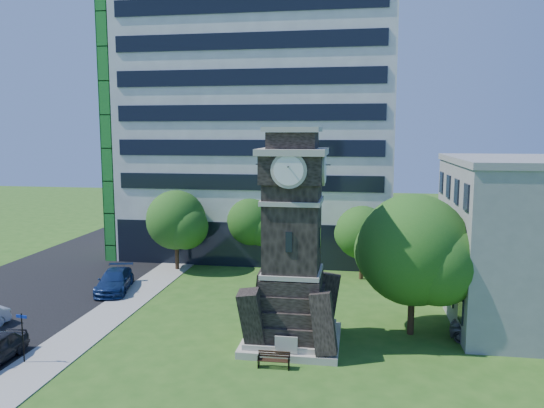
% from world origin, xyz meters
% --- Properties ---
extents(ground, '(160.00, 160.00, 0.00)m').
position_xyz_m(ground, '(0.00, 0.00, 0.00)').
color(ground, '#295618').
rests_on(ground, ground).
extents(sidewalk, '(3.00, 70.00, 0.06)m').
position_xyz_m(sidewalk, '(-9.50, 5.00, 0.03)').
color(sidewalk, gray).
rests_on(sidewalk, ground).
extents(clock_tower, '(5.40, 5.40, 12.22)m').
position_xyz_m(clock_tower, '(3.00, 2.00, 5.28)').
color(clock_tower, '#BBB5A3').
rests_on(clock_tower, ground).
extents(office_tall, '(26.20, 15.11, 28.60)m').
position_xyz_m(office_tall, '(-3.20, 25.84, 14.22)').
color(office_tall, white).
rests_on(office_tall, ground).
extents(car_street_north, '(3.45, 5.83, 1.58)m').
position_xyz_m(car_street_north, '(-11.50, 9.79, 0.79)').
color(car_street_north, navy).
rests_on(car_street_north, ground).
extents(car_east_lot, '(4.98, 3.50, 1.26)m').
position_xyz_m(car_east_lot, '(14.28, 3.82, 0.63)').
color(car_east_lot, '#55555B').
rests_on(car_east_lot, ground).
extents(park_bench, '(1.65, 0.44, 0.85)m').
position_xyz_m(park_bench, '(2.49, -1.32, 0.45)').
color(park_bench, black).
rests_on(park_bench, ground).
extents(street_sign, '(0.64, 0.06, 2.68)m').
position_xyz_m(street_sign, '(-10.47, -2.87, 1.68)').
color(street_sign, black).
rests_on(street_sign, ground).
extents(tree_nw, '(5.67, 5.16, 6.99)m').
position_xyz_m(tree_nw, '(-8.89, 16.62, 4.24)').
color(tree_nw, '#332114').
rests_on(tree_nw, ground).
extents(tree_nc, '(5.44, 4.95, 6.53)m').
position_xyz_m(tree_nc, '(-2.71, 19.76, 3.89)').
color(tree_nc, '#332114').
rests_on(tree_nc, ground).
extents(tree_ne, '(4.78, 4.34, 6.05)m').
position_xyz_m(tree_ne, '(7.02, 16.14, 3.73)').
color(tree_ne, '#332114').
rests_on(tree_ne, ground).
extents(tree_east, '(7.20, 6.55, 8.43)m').
position_xyz_m(tree_east, '(9.91, 4.50, 4.95)').
color(tree_east, '#332114').
rests_on(tree_east, ground).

